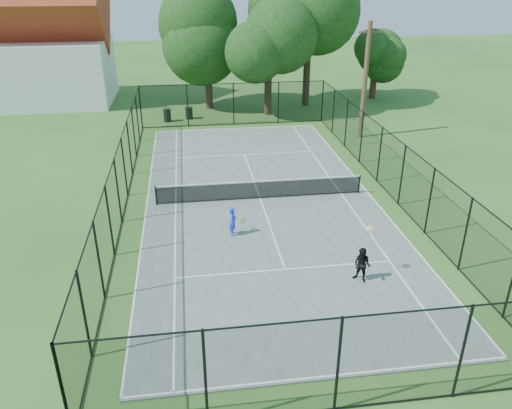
{
  "coord_description": "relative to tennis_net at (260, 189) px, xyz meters",
  "views": [
    {
      "loc": [
        -3.29,
        -21.95,
        10.35
      ],
      "look_at": [
        -0.63,
        -3.0,
        1.2
      ],
      "focal_mm": 35.0,
      "sensor_mm": 36.0,
      "label": 1
    }
  ],
  "objects": [
    {
      "name": "player_black",
      "position": [
        2.56,
        -7.51,
        0.15
      ],
      "size": [
        0.82,
        0.89,
        2.53
      ],
      "color": "black",
      "rests_on": "tennis_court"
    },
    {
      "name": "trash_bin_left",
      "position": [
        -4.77,
        14.51,
        -0.1
      ],
      "size": [
        0.58,
        0.58,
        0.94
      ],
      "color": "black",
      "rests_on": "ground"
    },
    {
      "name": "tennis_court",
      "position": [
        0.0,
        0.0,
        -0.55
      ],
      "size": [
        11.0,
        24.0,
        0.06
      ],
      "primitive_type": "cube",
      "color": "#54635B",
      "rests_on": "ground"
    },
    {
      "name": "fence",
      "position": [
        0.0,
        0.0,
        0.92
      ],
      "size": [
        13.1,
        26.1,
        3.0
      ],
      "color": "black",
      "rests_on": "ground"
    },
    {
      "name": "tree_near_left",
      "position": [
        -1.48,
        17.97,
        4.51
      ],
      "size": [
        6.34,
        6.34,
        8.27
      ],
      "color": "#332114",
      "rests_on": "ground"
    },
    {
      "name": "tennis_net",
      "position": [
        0.0,
        0.0,
        0.0
      ],
      "size": [
        10.08,
        0.08,
        0.95
      ],
      "color": "black",
      "rests_on": "tennis_court"
    },
    {
      "name": "trash_bin_right",
      "position": [
        -3.17,
        15.02,
        -0.14
      ],
      "size": [
        0.58,
        0.58,
        0.88
      ],
      "color": "black",
      "rests_on": "ground"
    },
    {
      "name": "utility_pole",
      "position": [
        8.12,
        9.0,
        3.17
      ],
      "size": [
        1.4,
        0.3,
        7.38
      ],
      "color": "#4C3823",
      "rests_on": "ground"
    },
    {
      "name": "player_blue",
      "position": [
        -1.67,
        -3.42,
        0.11
      ],
      "size": [
        0.79,
        0.52,
        1.26
      ],
      "color": "#1C3AF4",
      "rests_on": "tennis_court"
    },
    {
      "name": "ground",
      "position": [
        0.0,
        0.0,
        -0.58
      ],
      "size": [
        120.0,
        120.0,
        0.0
      ],
      "primitive_type": "plane",
      "color": "#275C1F"
    },
    {
      "name": "building",
      "position": [
        -17.0,
        22.0,
        4.35
      ],
      "size": [
        15.3,
        8.15,
        11.87
      ],
      "color": "silver",
      "rests_on": "ground"
    },
    {
      "name": "tree_near_mid",
      "position": [
        2.89,
        15.53,
        3.92
      ],
      "size": [
        5.58,
        5.58,
        7.3
      ],
      "color": "#332114",
      "rests_on": "ground"
    },
    {
      "name": "tree_far_right",
      "position": [
        12.73,
        19.43,
        2.86
      ],
      "size": [
        4.21,
        4.21,
        5.57
      ],
      "color": "#332114",
      "rests_on": "ground"
    },
    {
      "name": "tree_near_right",
      "position": [
        6.45,
        17.99,
        5.24
      ],
      "size": [
        6.63,
        6.63,
        9.15
      ],
      "color": "#332114",
      "rests_on": "ground"
    }
  ]
}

